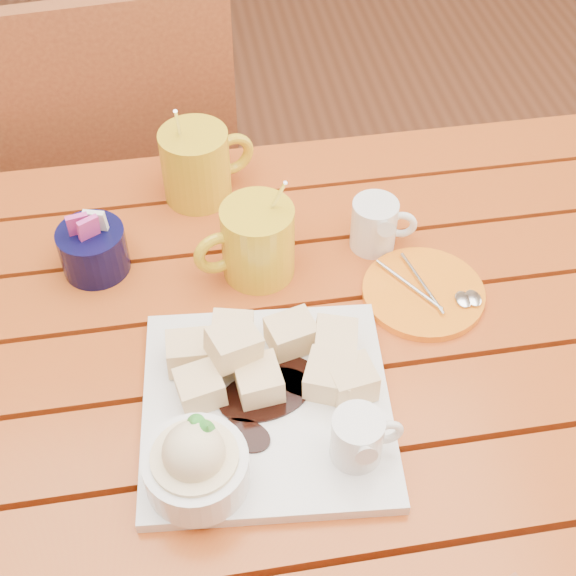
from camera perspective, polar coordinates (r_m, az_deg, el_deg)
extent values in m
cube|color=#AC3816|center=(0.88, -1.07, -16.45)|extent=(1.20, 0.11, 0.03)
cube|color=#AC3816|center=(0.93, -2.15, -10.22)|extent=(1.20, 0.11, 0.03)
cube|color=#AC3816|center=(1.00, -3.05, -4.76)|extent=(1.20, 0.11, 0.03)
cube|color=#AC3816|center=(1.07, -3.83, -0.01)|extent=(1.20, 0.11, 0.03)
cube|color=#AC3816|center=(1.15, -4.50, 4.11)|extent=(1.20, 0.11, 0.03)
cube|color=#AC3816|center=(1.24, -5.08, 7.66)|extent=(1.20, 0.11, 0.03)
cube|color=#AC3816|center=(1.29, -5.00, 6.26)|extent=(1.12, 0.04, 0.08)
cylinder|color=#AC3816|center=(1.62, 15.45, -0.65)|extent=(0.06, 0.06, 0.72)
cube|color=white|center=(0.92, -1.53, -8.43)|extent=(0.30, 0.30, 0.02)
cube|color=gold|center=(0.95, 3.35, -3.82)|extent=(0.06, 0.06, 0.04)
cube|color=gold|center=(0.91, -2.10, -6.59)|extent=(0.06, 0.06, 0.04)
cube|color=gold|center=(0.90, -3.89, -4.08)|extent=(0.06, 0.06, 0.04)
cube|color=gold|center=(0.91, -6.27, -7.04)|extent=(0.06, 0.06, 0.04)
cube|color=gold|center=(0.95, 0.25, -3.30)|extent=(0.06, 0.06, 0.04)
cube|color=gold|center=(0.91, 4.54, -6.55)|extent=(0.06, 0.06, 0.04)
cube|color=gold|center=(0.94, -7.10, -4.58)|extent=(0.05, 0.05, 0.04)
cube|color=gold|center=(0.95, -4.00, -3.32)|extent=(0.06, 0.06, 0.04)
cube|color=gold|center=(0.92, 3.05, -6.30)|extent=(0.07, 0.07, 0.04)
cylinder|color=white|center=(0.85, -6.52, -12.68)|extent=(0.11, 0.11, 0.04)
cylinder|color=#F9E3B7|center=(0.84, -6.59, -12.27)|extent=(0.09, 0.09, 0.03)
sphere|color=#F9E3B7|center=(0.82, -6.72, -11.52)|extent=(0.06, 0.06, 0.06)
cone|color=green|center=(0.80, -5.86, -9.91)|extent=(0.04, 0.04, 0.03)
cone|color=green|center=(0.81, -6.70, -9.49)|extent=(0.03, 0.03, 0.03)
cylinder|color=white|center=(0.86, 4.93, -10.56)|extent=(0.06, 0.06, 0.06)
cylinder|color=black|center=(0.84, 5.04, -9.61)|extent=(0.04, 0.04, 0.01)
cone|color=white|center=(0.83, 5.46, -11.36)|extent=(0.02, 0.02, 0.03)
torus|color=white|center=(0.86, 7.04, -10.16)|extent=(0.04, 0.01, 0.04)
cylinder|color=gold|center=(1.04, -2.15, 3.33)|extent=(0.09, 0.09, 0.11)
cylinder|color=black|center=(1.01, -2.22, 5.15)|extent=(0.08, 0.08, 0.01)
torus|color=gold|center=(1.02, -5.00, 2.49)|extent=(0.07, 0.03, 0.07)
cylinder|color=silver|center=(1.02, -1.40, 5.33)|extent=(0.04, 0.05, 0.14)
cylinder|color=gold|center=(1.16, -6.57, 8.66)|extent=(0.10, 0.10, 0.11)
cylinder|color=black|center=(1.13, -6.77, 10.47)|extent=(0.08, 0.08, 0.01)
torus|color=gold|center=(1.17, -4.00, 9.47)|extent=(0.07, 0.03, 0.07)
cylinder|color=silver|center=(1.14, -7.61, 10.38)|extent=(0.01, 0.07, 0.14)
cylinder|color=white|center=(1.09, 6.13, 4.50)|extent=(0.06, 0.06, 0.07)
cylinder|color=white|center=(1.07, 6.27, 5.80)|extent=(0.05, 0.05, 0.01)
cone|color=white|center=(1.05, 6.63, 4.39)|extent=(0.03, 0.03, 0.03)
torus|color=white|center=(1.10, 7.99, 4.77)|extent=(0.04, 0.02, 0.04)
cylinder|color=black|center=(1.08, -13.66, 2.64)|extent=(0.09, 0.09, 0.06)
cube|color=#CF3896|center=(1.06, -14.67, 4.24)|extent=(0.03, 0.02, 0.04)
cube|color=white|center=(1.06, -13.48, 4.53)|extent=(0.03, 0.02, 0.04)
cube|color=#CF3896|center=(1.05, -13.98, 4.00)|extent=(0.03, 0.02, 0.04)
cylinder|color=orange|center=(1.05, 9.59, -0.33)|extent=(0.16, 0.16, 0.01)
cylinder|color=silver|center=(1.05, 8.60, 0.23)|extent=(0.07, 0.10, 0.01)
cylinder|color=silver|center=(1.05, 9.52, 0.34)|extent=(0.03, 0.11, 0.01)
ellipsoid|color=silver|center=(1.04, 12.35, -0.80)|extent=(0.02, 0.03, 0.01)
ellipsoid|color=silver|center=(1.05, 13.03, -0.71)|extent=(0.02, 0.03, 0.01)
cube|color=brown|center=(1.70, -12.27, 7.65)|extent=(0.49, 0.49, 0.03)
cylinder|color=brown|center=(2.01, -6.29, 6.71)|extent=(0.04, 0.04, 0.45)
cylinder|color=brown|center=(2.02, -17.16, 4.70)|extent=(0.04, 0.04, 0.45)
cylinder|color=brown|center=(1.73, -4.11, -1.31)|extent=(0.04, 0.04, 0.45)
cylinder|color=brown|center=(1.74, -16.65, -3.59)|extent=(0.04, 0.04, 0.45)
cube|color=brown|center=(1.39, -13.07, 10.50)|extent=(0.45, 0.07, 0.47)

